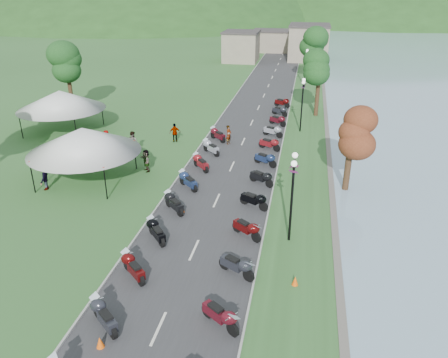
# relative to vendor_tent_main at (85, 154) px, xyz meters

# --- Properties ---
(road) EXTENTS (7.00, 120.00, 0.02)m
(road) POSITION_rel_vendor_tent_main_xyz_m (9.92, 16.47, -1.99)
(road) COLOR #363639
(road) RESTS_ON ground
(hills_backdrop) EXTENTS (360.00, 120.00, 76.00)m
(hills_backdrop) POSITION_rel_vendor_tent_main_xyz_m (9.92, 176.47, -2.00)
(hills_backdrop) COLOR #285621
(hills_backdrop) RESTS_ON ground
(far_building) EXTENTS (18.00, 16.00, 5.00)m
(far_building) POSITION_rel_vendor_tent_main_xyz_m (7.92, 61.47, 0.50)
(far_building) COLOR gray
(far_building) RESTS_ON ground
(moto_row_left) EXTENTS (2.60, 40.39, 1.10)m
(moto_row_left) POSITION_rel_vendor_tent_main_xyz_m (7.68, -8.68, -1.45)
(moto_row_left) COLOR #331411
(moto_row_left) RESTS_ON ground
(moto_row_right) EXTENTS (2.60, 49.42, 1.10)m
(moto_row_right) POSITION_rel_vendor_tent_main_xyz_m (12.49, -0.20, -1.45)
(moto_row_right) COLOR #331411
(moto_row_right) RESTS_ON ground
(vendor_tent_main) EXTENTS (5.32, 5.32, 4.00)m
(vendor_tent_main) POSITION_rel_vendor_tent_main_xyz_m (0.00, 0.00, 0.00)
(vendor_tent_main) COLOR silver
(vendor_tent_main) RESTS_ON ground
(vendor_tent_side) EXTENTS (5.48, 5.48, 4.00)m
(vendor_tent_side) POSITION_rel_vendor_tent_main_xyz_m (-7.62, 10.26, 0.00)
(vendor_tent_side) COLOR silver
(vendor_tent_side) RESTS_ON ground
(tree_lakeside) EXTENTS (2.32, 2.32, 6.44)m
(tree_lakeside) POSITION_rel_vendor_tent_main_xyz_m (18.44, 1.92, 1.22)
(tree_lakeside) COLOR #215620
(tree_lakeside) RESTS_ON ground
(pedestrian_a) EXTENTS (0.71, 0.64, 1.59)m
(pedestrian_a) POSITION_rel_vendor_tent_main_xyz_m (-0.14, 4.46, -2.00)
(pedestrian_a) COLOR slate
(pedestrian_a) RESTS_ON ground
(pedestrian_b) EXTENTS (1.05, 0.76, 1.94)m
(pedestrian_b) POSITION_rel_vendor_tent_main_xyz_m (1.18, 5.86, -2.00)
(pedestrian_b) COLOR slate
(pedestrian_b) RESTS_ON ground
(pedestrian_c) EXTENTS (0.79, 1.31, 1.90)m
(pedestrian_c) POSITION_rel_vendor_tent_main_xyz_m (-2.21, -2.08, -2.00)
(pedestrian_c) COLOR slate
(pedestrian_c) RESTS_ON ground
(traffic_cone_near) EXTENTS (0.33, 0.33, 0.52)m
(traffic_cone_near) POSITION_rel_vendor_tent_main_xyz_m (7.98, -14.93, -1.74)
(traffic_cone_near) COLOR #F2590C
(traffic_cone_near) RESTS_ON ground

